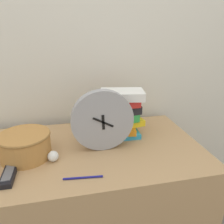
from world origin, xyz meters
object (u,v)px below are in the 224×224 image
at_px(book_stack, 119,113).
at_px(pen, 83,178).
at_px(desk_clock, 102,121).
at_px(tv_remote, 9,174).
at_px(crumpled_paper_ball, 53,156).
at_px(basket, 25,144).

distance_m(book_stack, pen, 0.42).
relative_size(book_stack, pen, 1.69).
bearing_deg(book_stack, desk_clock, -130.70).
relative_size(tv_remote, pen, 1.04).
bearing_deg(tv_remote, book_stack, 27.39).
distance_m(book_stack, crumpled_paper_ball, 0.40).
distance_m(book_stack, basket, 0.47).
distance_m(book_stack, tv_remote, 0.57).
height_order(desk_clock, tv_remote, desk_clock).
height_order(book_stack, pen, book_stack).
relative_size(basket, tv_remote, 1.43).
distance_m(desk_clock, pen, 0.27).
xyz_separation_m(book_stack, crumpled_paper_ball, (-0.33, -0.19, -0.10)).
bearing_deg(book_stack, pen, -123.65).
bearing_deg(basket, tv_remote, -108.73).
bearing_deg(crumpled_paper_ball, pen, -52.03).
bearing_deg(desk_clock, basket, 179.77).
height_order(basket, crumpled_paper_ball, basket).
bearing_deg(pen, tv_remote, 164.88).
bearing_deg(pen, book_stack, 56.35).
bearing_deg(pen, desk_clock, 61.37).
bearing_deg(crumpled_paper_ball, desk_clock, 14.82).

